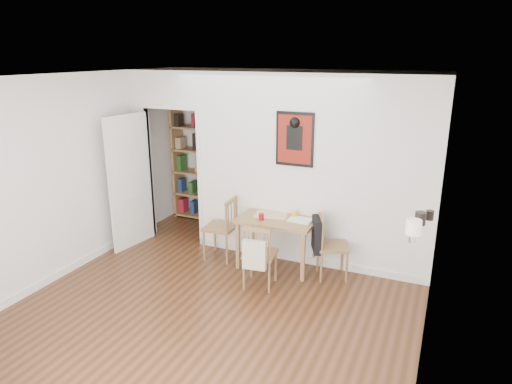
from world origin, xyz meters
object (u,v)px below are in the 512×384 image
at_px(chair_right, 331,246).
at_px(bookshelf, 198,161).
at_px(dining_table, 277,224).
at_px(ceramic_jar_a, 420,218).
at_px(red_glass, 261,217).
at_px(chair_front, 260,255).
at_px(chair_left, 220,228).
at_px(ceramic_jar_b, 430,215).
at_px(orange_fruit, 295,214).
at_px(fireplace, 420,278).
at_px(mantel_lamp, 413,229).
at_px(notebook, 301,220).

bearing_deg(chair_right, bookshelf, 154.42).
bearing_deg(bookshelf, dining_table, -33.32).
relative_size(bookshelf, ceramic_jar_a, 15.47).
bearing_deg(red_glass, chair_front, -69.33).
height_order(chair_left, ceramic_jar_b, ceramic_jar_b).
xyz_separation_m(orange_fruit, ceramic_jar_b, (1.72, -0.70, 0.46)).
bearing_deg(ceramic_jar_a, chair_front, 175.74).
distance_m(chair_left, ceramic_jar_a, 2.87).
xyz_separation_m(fireplace, red_glass, (-2.07, 0.70, 0.14)).
xyz_separation_m(chair_left, chair_front, (0.84, -0.55, -0.03)).
relative_size(chair_front, fireplace, 0.67).
bearing_deg(mantel_lamp, ceramic_jar_b, 81.13).
distance_m(red_glass, ceramic_jar_a, 2.14).
bearing_deg(fireplace, dining_table, 155.90).
bearing_deg(chair_front, chair_right, 38.16).
distance_m(bookshelf, ceramic_jar_b, 4.32).
bearing_deg(ceramic_jar_a, notebook, 152.81).
relative_size(orange_fruit, mantel_lamp, 0.36).
bearing_deg(fireplace, orange_fruit, 149.66).
bearing_deg(dining_table, ceramic_jar_a, -22.00).
xyz_separation_m(orange_fruit, mantel_lamp, (1.61, -1.40, 0.55)).
distance_m(chair_left, bookshelf, 1.86).
height_order(bookshelf, notebook, bookshelf).
bearing_deg(chair_left, ceramic_jar_a, -14.32).
bearing_deg(chair_left, ceramic_jar_b, -10.29).
distance_m(red_glass, ceramic_jar_b, 2.17).
relative_size(red_glass, ceramic_jar_a, 0.67).
relative_size(dining_table, chair_left, 1.14).
distance_m(chair_right, ceramic_jar_a, 1.52).
bearing_deg(notebook, ceramic_jar_a, -27.19).
distance_m(dining_table, notebook, 0.33).
bearing_deg(ceramic_jar_b, orange_fruit, 157.68).
bearing_deg(fireplace, chair_right, 143.66).
bearing_deg(notebook, fireplace, -29.29).
xyz_separation_m(chair_right, mantel_lamp, (1.05, -1.25, 0.86)).
bearing_deg(red_glass, notebook, 21.26).
distance_m(mantel_lamp, ceramic_jar_a, 0.52).
bearing_deg(red_glass, dining_table, 41.50).
height_order(chair_right, chair_front, chair_right).
height_order(chair_left, orange_fruit, chair_left).
relative_size(mantel_lamp, ceramic_jar_a, 1.65).
height_order(notebook, ceramic_jar_b, ceramic_jar_b).
height_order(dining_table, red_glass, red_glass).
height_order(dining_table, chair_right, chair_right).
height_order(orange_fruit, notebook, orange_fruit).
relative_size(chair_front, ceramic_jar_a, 6.27).
height_order(bookshelf, fireplace, bookshelf).
relative_size(chair_left, red_glass, 10.03).
height_order(fireplace, ceramic_jar_a, ceramic_jar_a).
bearing_deg(chair_front, fireplace, -7.38).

